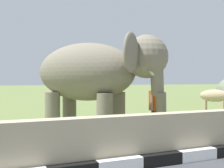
# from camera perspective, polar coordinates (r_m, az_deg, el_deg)

# --- Properties ---
(barrier_parapet) EXTENTS (28.00, 0.36, 1.00)m
(barrier_parapet) POSITION_cam_1_polar(r_m,az_deg,el_deg) (5.94, 9.39, -10.90)
(barrier_parapet) COLOR tan
(barrier_parapet) RESTS_ON ground_plane
(elephant) EXTENTS (3.80, 3.87, 2.92)m
(elephant) POSITION_cam_1_polar(r_m,az_deg,el_deg) (7.93, -3.28, 2.23)
(elephant) COLOR slate
(elephant) RESTS_ON ground_plane
(person_handler) EXTENTS (0.59, 0.45, 1.66)m
(person_handler) POSITION_cam_1_polar(r_m,az_deg,el_deg) (8.32, 8.99, -4.61)
(person_handler) COLOR navy
(person_handler) RESTS_ON ground_plane
(cow_near) EXTENTS (1.56, 1.70, 1.23)m
(cow_near) POSITION_cam_1_polar(r_m,az_deg,el_deg) (15.70, 20.73, -2.38)
(cow_near) COLOR tan
(cow_near) RESTS_ON ground_plane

